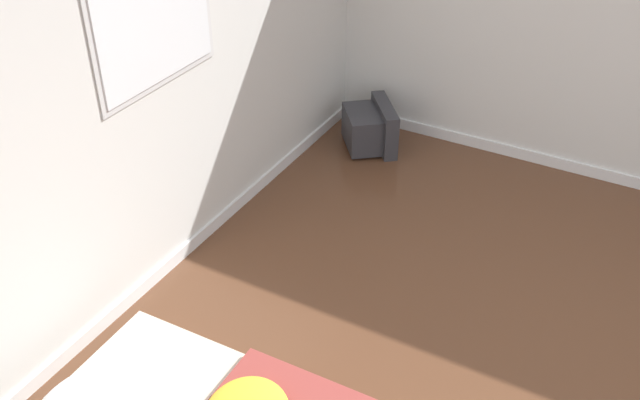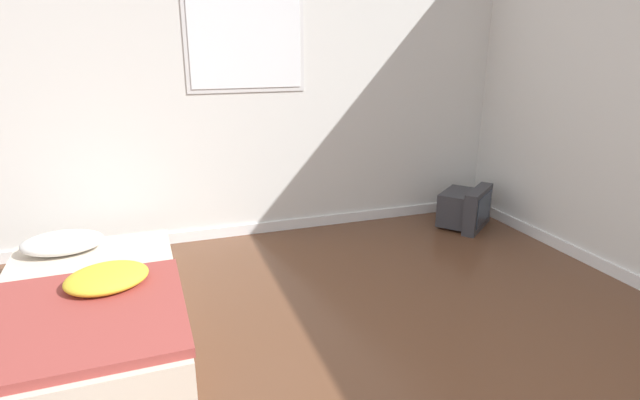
% 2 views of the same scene
% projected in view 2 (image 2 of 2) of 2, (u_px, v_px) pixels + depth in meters
% --- Properties ---
extents(wall_back, '(7.58, 0.08, 2.60)m').
position_uv_depth(wall_back, '(203.00, 82.00, 3.88)').
color(wall_back, silver).
rests_on(wall_back, ground_plane).
extents(mattress_bed, '(1.06, 1.80, 0.37)m').
position_uv_depth(mattress_bed, '(86.00, 305.00, 2.86)').
color(mattress_bed, beige).
rests_on(mattress_bed, ground_plane).
extents(crt_tv, '(0.59, 0.57, 0.36)m').
position_uv_depth(crt_tv, '(466.00, 208.00, 4.46)').
color(crt_tv, '#333338').
rests_on(crt_tv, ground_plane).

